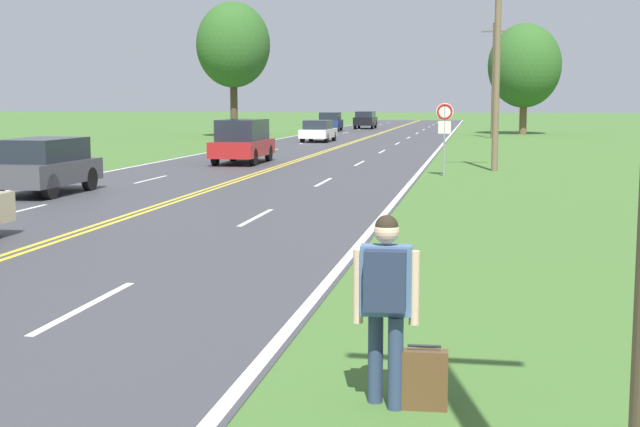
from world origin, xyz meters
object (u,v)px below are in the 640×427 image
Objects in this scene: tree_mid_treeline at (233,45)px; car_dark_grey_suv_approaching at (44,165)px; car_white_sedan_mid_far at (318,131)px; car_dark_blue_suv_receding at (330,121)px; car_red_suv_mid_near at (243,140)px; car_black_suv_distant at (365,119)px; suitcase at (424,380)px; tree_left_verge at (525,66)px; traffic_sign at (445,121)px; hitchhiker_person at (386,291)px.

car_dark_grey_suv_approaching is at bearing -82.13° from tree_mid_treeline.
car_dark_blue_suv_receding reaches higher than car_white_sedan_mid_far.
car_dark_grey_suv_approaching is at bearing 169.29° from car_red_suv_mid_near.
car_dark_blue_suv_receding and car_black_suv_distant have the same top height.
suitcase is 0.07× the size of tree_left_verge.
tree_left_verge reaches higher than car_white_sedan_mid_far.
car_black_suv_distant is (-9.48, 53.26, -1.05)m from traffic_sign.
car_white_sedan_mid_far is at bearing 0.15° from car_red_suv_mid_near.
suitcase is at bearing -72.88° from tree_mid_treeline.
tree_mid_treeline is (-16.94, 56.10, 5.63)m from hitchhiker_person.
tree_mid_treeline is at bearing 158.08° from car_dark_blue_suv_receding.
tree_mid_treeline is 40.88m from car_dark_grey_suv_approaching.
car_dark_blue_suv_receding is (-0.65, 53.83, 0.02)m from car_dark_grey_suv_approaching.
car_red_suv_mid_near is at bearing -179.29° from car_black_suv_distant.
tree_mid_treeline is 28.52m from car_red_suv_mid_near.
car_black_suv_distant is at bearing 100.09° from traffic_sign.
car_white_sedan_mid_far is at bearing -2.67° from car_dark_grey_suv_approaching.
car_white_sedan_mid_far is at bearing -175.12° from car_dark_blue_suv_receding.
tree_mid_treeline is 2.11× the size of car_black_suv_distant.
tree_left_verge reaches higher than car_dark_grey_suv_approaching.
hitchhiker_person is 2.95× the size of suitcase.
car_white_sedan_mid_far is (7.46, -6.53, -5.93)m from tree_mid_treeline.
tree_mid_treeline is 2.09× the size of car_red_suv_mid_near.
tree_left_verge is at bearing -130.62° from car_black_suv_distant.
car_red_suv_mid_near is at bearing -73.73° from tree_mid_treeline.
hitchhiker_person is at bearing -93.71° from tree_left_verge.
tree_left_verge reaches higher than suitcase.
tree_mid_treeline reaches higher than car_white_sedan_mid_far.
car_dark_grey_suv_approaching is at bearing 178.37° from car_black_suv_distant.
hitchhiker_person is 19.66m from car_dark_grey_suv_approaching.
car_dark_grey_suv_approaching is at bearing 177.76° from car_white_sedan_mid_far.
car_red_suv_mid_near is (-13.35, -36.16, -4.41)m from tree_left_verge.
suitcase is at bearing -172.30° from car_dark_blue_suv_receding.
car_dark_blue_suv_receding is (-11.63, 45.65, -1.07)m from traffic_sign.
tree_mid_treeline reaches higher than car_dark_grey_suv_approaching.
hitchhiker_person is 58.88m from tree_mid_treeline.
car_dark_blue_suv_receding is at bearing 7.22° from hitchhiker_person.
traffic_sign is at bearing -159.32° from car_white_sedan_mid_far.
tree_left_verge is 2.02× the size of car_white_sedan_mid_far.
traffic_sign is 47.12m from car_dark_blue_suv_receding.
traffic_sign is 10.11m from car_red_suv_mid_near.
car_dark_blue_suv_receding is (-2.58, 20.28, 0.15)m from car_white_sedan_mid_far.
car_black_suv_distant reaches higher than car_dark_grey_suv_approaching.
tree_left_verge reaches higher than car_red_suv_mid_near.
car_dark_blue_suv_receding is at bearing 3.26° from car_red_suv_mid_near.
tree_left_verge is 2.21× the size of car_dark_grey_suv_approaching.
traffic_sign is 41.64m from tree_left_verge.
car_black_suv_distant is (2.15, 7.61, 0.02)m from car_dark_blue_suv_receding.
traffic_sign is 0.26× the size of tree_mid_treeline.
hitchhiker_person is 0.36× the size of car_black_suv_distant.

